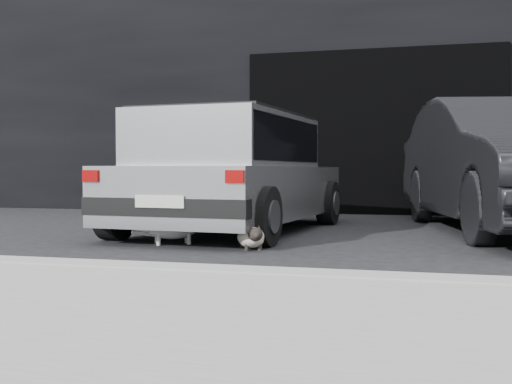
% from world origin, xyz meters
% --- Properties ---
extents(ground, '(80.00, 80.00, 0.00)m').
position_xyz_m(ground, '(0.00, 0.00, 0.00)').
color(ground, black).
rests_on(ground, ground).
extents(building_facade, '(34.00, 4.00, 5.00)m').
position_xyz_m(building_facade, '(1.00, 6.00, 2.50)').
color(building_facade, black).
rests_on(building_facade, ground).
extents(garage_opening, '(4.00, 0.10, 2.60)m').
position_xyz_m(garage_opening, '(1.00, 3.99, 1.30)').
color(garage_opening, black).
rests_on(garage_opening, ground).
extents(curb, '(18.00, 0.25, 0.12)m').
position_xyz_m(curb, '(1.00, -2.60, 0.06)').
color(curb, '#989893').
rests_on(curb, ground).
extents(sidewalk, '(18.00, 2.20, 0.11)m').
position_xyz_m(sidewalk, '(1.00, -3.80, 0.06)').
color(sidewalk, '#989893').
rests_on(sidewalk, ground).
extents(silver_hatchback, '(2.04, 3.76, 1.34)m').
position_xyz_m(silver_hatchback, '(-0.29, 0.71, 0.73)').
color(silver_hatchback, '#A6A8AA').
rests_on(silver_hatchback, ground).
extents(second_car, '(2.54, 4.89, 1.54)m').
position_xyz_m(second_car, '(2.74, 1.45, 0.77)').
color(second_car, black).
rests_on(second_car, ground).
extents(cat_siamese, '(0.42, 0.62, 0.24)m').
position_xyz_m(cat_siamese, '(0.35, -0.79, 0.11)').
color(cat_siamese, beige).
rests_on(cat_siamese, ground).
extents(cat_white, '(0.62, 0.49, 0.34)m').
position_xyz_m(cat_white, '(-0.45, -0.59, 0.16)').
color(cat_white, white).
rests_on(cat_white, ground).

